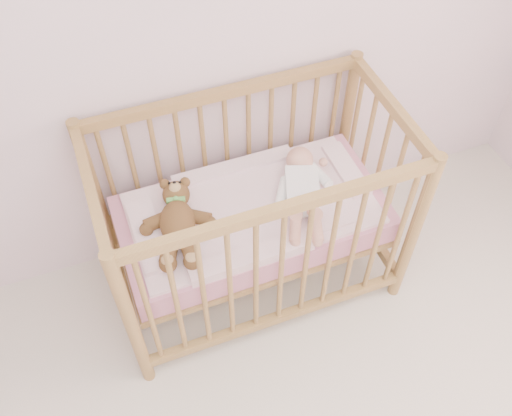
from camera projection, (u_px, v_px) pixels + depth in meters
name	position (u px, v px, depth m)	size (l,w,h in m)	color
wall_back	(157.00, 18.00, 2.17)	(4.00, 0.02, 2.70)	silver
crib	(252.00, 217.00, 2.64)	(1.36, 0.76, 1.00)	#A88447
mattress	(252.00, 219.00, 2.66)	(1.22, 0.62, 0.13)	pink
blanket	(252.00, 208.00, 2.60)	(1.10, 0.58, 0.06)	#EDA3AE
baby	(302.00, 187.00, 2.58)	(0.28, 0.57, 0.14)	white
teddy_bear	(177.00, 222.00, 2.44)	(0.35, 0.49, 0.14)	brown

